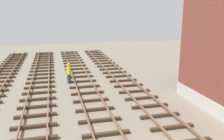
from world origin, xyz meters
TOP-DOWN VIEW (x-y plane):
  - track_worker_foreground at (-3.53, 13.01)m, footprint 0.40×0.40m

SIDE VIEW (x-z plane):
  - track_worker_foreground at x=-3.53m, z-range -0.01..1.86m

